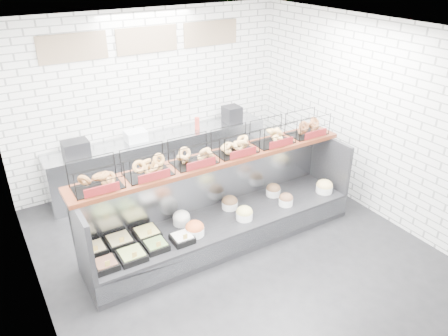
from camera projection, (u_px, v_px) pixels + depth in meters
ground at (234, 251)px, 6.20m from camera, size 5.50×5.50×0.00m
room_shell at (212, 100)px, 5.73m from camera, size 5.02×5.51×3.01m
display_case at (221, 221)px, 6.30m from camera, size 4.00×0.90×1.20m
bagel_shelf at (215, 149)px, 5.97m from camera, size 4.10×0.50×0.40m
prep_counter at (162, 158)px, 7.84m from camera, size 4.00×0.60×1.20m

